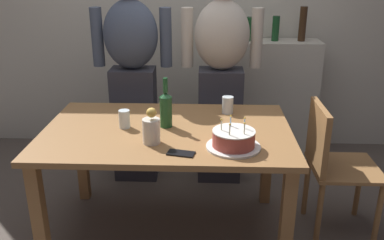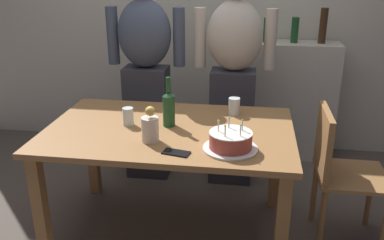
% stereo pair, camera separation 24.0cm
% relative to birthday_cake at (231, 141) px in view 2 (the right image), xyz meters
% --- Properties ---
extents(ground_plane, '(10.00, 10.00, 0.00)m').
position_rel_birthday_cake_xyz_m(ground_plane, '(-0.39, 0.25, -0.79)').
color(ground_plane, '#564C44').
extents(back_wall, '(5.20, 0.10, 2.60)m').
position_rel_birthday_cake_xyz_m(back_wall, '(-0.39, 1.80, 0.51)').
color(back_wall, beige).
rests_on(back_wall, ground_plane).
extents(dining_table, '(1.50, 0.96, 0.74)m').
position_rel_birthday_cake_xyz_m(dining_table, '(-0.39, 0.25, -0.14)').
color(dining_table, olive).
rests_on(dining_table, ground_plane).
extents(birthday_cake, '(0.30, 0.30, 0.17)m').
position_rel_birthday_cake_xyz_m(birthday_cake, '(0.00, 0.00, 0.00)').
color(birthday_cake, white).
rests_on(birthday_cake, dining_table).
extents(water_glass_near, '(0.07, 0.07, 0.11)m').
position_rel_birthday_cake_xyz_m(water_glass_near, '(-0.65, 0.27, 0.01)').
color(water_glass_near, silver).
rests_on(water_glass_near, dining_table).
extents(water_glass_far, '(0.08, 0.08, 0.11)m').
position_rel_birthday_cake_xyz_m(water_glass_far, '(-0.01, 0.56, 0.01)').
color(water_glass_far, silver).
rests_on(water_glass_far, dining_table).
extents(wine_bottle, '(0.08, 0.08, 0.31)m').
position_rel_birthday_cake_xyz_m(wine_bottle, '(-0.40, 0.30, 0.07)').
color(wine_bottle, '#194723').
rests_on(wine_bottle, dining_table).
extents(cell_phone, '(0.16, 0.10, 0.01)m').
position_rel_birthday_cake_xyz_m(cell_phone, '(-0.28, -0.09, -0.04)').
color(cell_phone, black).
rests_on(cell_phone, dining_table).
extents(flower_vase, '(0.10, 0.10, 0.21)m').
position_rel_birthday_cake_xyz_m(flower_vase, '(-0.45, 0.05, 0.04)').
color(flower_vase, silver).
rests_on(flower_vase, dining_table).
extents(person_man_bearded, '(0.61, 0.27, 1.66)m').
position_rel_birthday_cake_xyz_m(person_man_bearded, '(-0.72, 1.03, 0.09)').
color(person_man_bearded, '#33333D').
rests_on(person_man_bearded, ground_plane).
extents(person_woman_cardigan, '(0.61, 0.27, 1.66)m').
position_rel_birthday_cake_xyz_m(person_woman_cardigan, '(-0.04, 1.03, 0.09)').
color(person_woman_cardigan, '#33333D').
rests_on(person_woman_cardigan, ground_plane).
extents(dining_chair, '(0.42, 0.42, 0.87)m').
position_rel_birthday_cake_xyz_m(dining_chair, '(0.64, 0.33, -0.27)').
color(dining_chair, olive).
rests_on(dining_chair, ground_plane).
extents(shelf_cabinet, '(0.80, 0.30, 1.33)m').
position_rel_birthday_cake_xyz_m(shelf_cabinet, '(0.43, 1.58, -0.26)').
color(shelf_cabinet, beige).
rests_on(shelf_cabinet, ground_plane).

